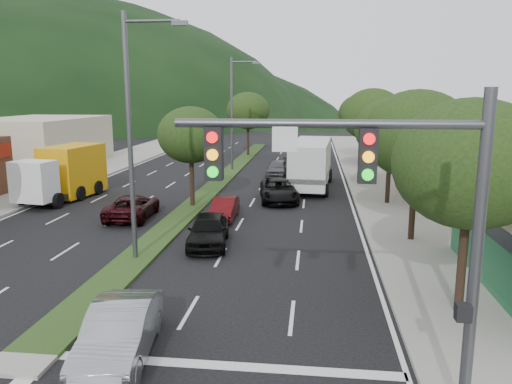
# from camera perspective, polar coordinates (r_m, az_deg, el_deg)

# --- Properties ---
(ground) EXTENTS (160.00, 160.00, 0.00)m
(ground) POSITION_cam_1_polar(r_m,az_deg,el_deg) (15.17, -24.44, -16.84)
(ground) COLOR black
(ground) RESTS_ON ground
(sidewalk_right) EXTENTS (5.00, 90.00, 0.15)m
(sidewalk_right) POSITION_cam_1_polar(r_m,az_deg,el_deg) (37.32, 14.45, 0.33)
(sidewalk_right) COLOR gray
(sidewalk_right) RESTS_ON ground
(sidewalk_left) EXTENTS (6.00, 90.00, 0.15)m
(sidewalk_left) POSITION_cam_1_polar(r_m,az_deg,el_deg) (42.21, -22.30, 1.07)
(sidewalk_left) COLOR gray
(sidewalk_left) RESTS_ON ground
(median) EXTENTS (1.60, 56.00, 0.12)m
(median) POSITION_cam_1_polar(r_m,az_deg,el_deg) (40.60, -3.89, 1.50)
(median) COLOR #213814
(median) RESTS_ON ground
(traffic_signal) EXTENTS (6.12, 0.40, 7.00)m
(traffic_signal) POSITION_cam_1_polar(r_m,az_deg,el_deg) (10.18, 15.86, -1.91)
(traffic_signal) COLOR #47494C
(traffic_signal) RESTS_ON ground
(gas_canopy) EXTENTS (12.20, 8.20, 5.25)m
(gas_canopy) POSITION_cam_1_polar(r_m,az_deg,el_deg) (35.37, 26.02, 6.45)
(gas_canopy) COLOR silver
(gas_canopy) RESTS_ON ground
(bldg_left_far) EXTENTS (9.00, 14.00, 4.60)m
(bldg_left_far) POSITION_cam_1_polar(r_m,az_deg,el_deg) (52.65, -23.53, 5.28)
(bldg_left_far) COLOR beige
(bldg_left_far) RESTS_ON ground
(bldg_right_far) EXTENTS (10.00, 16.00, 5.20)m
(bldg_right_far) POSITION_cam_1_polar(r_m,az_deg,el_deg) (56.81, 19.10, 6.26)
(bldg_right_far) COLOR beige
(bldg_right_far) RESTS_ON ground
(tree_r_a) EXTENTS (4.60, 4.60, 6.63)m
(tree_r_a) POSITION_cam_1_polar(r_m,az_deg,el_deg) (16.15, 23.29, 2.96)
(tree_r_a) COLOR black
(tree_r_a) RESTS_ON sidewalk_right
(tree_r_b) EXTENTS (4.80, 4.80, 6.94)m
(tree_r_b) POSITION_cam_1_polar(r_m,az_deg,el_deg) (23.86, 17.94, 6.23)
(tree_r_b) COLOR black
(tree_r_b) RESTS_ON sidewalk_right
(tree_r_c) EXTENTS (4.40, 4.40, 6.48)m
(tree_r_c) POSITION_cam_1_polar(r_m,az_deg,el_deg) (31.74, 15.15, 6.96)
(tree_r_c) COLOR black
(tree_r_c) RESTS_ON sidewalk_right
(tree_r_d) EXTENTS (5.00, 5.00, 7.17)m
(tree_r_d) POSITION_cam_1_polar(r_m,az_deg,el_deg) (41.63, 13.20, 8.57)
(tree_r_d) COLOR black
(tree_r_d) RESTS_ON sidewalk_right
(tree_r_e) EXTENTS (4.60, 4.60, 6.71)m
(tree_r_e) POSITION_cam_1_polar(r_m,az_deg,el_deg) (51.58, 11.96, 8.75)
(tree_r_e) COLOR black
(tree_r_e) RESTS_ON sidewalk_right
(tree_med_near) EXTENTS (4.00, 4.00, 6.02)m
(tree_med_near) POSITION_cam_1_polar(r_m,az_deg,el_deg) (30.35, -7.46, 6.47)
(tree_med_near) COLOR black
(tree_med_near) RESTS_ON median
(tree_med_far) EXTENTS (4.80, 4.80, 6.94)m
(tree_med_far) POSITION_cam_1_polar(r_m,az_deg,el_deg) (55.85, -0.93, 9.27)
(tree_med_far) COLOR black
(tree_med_far) RESTS_ON median
(streetlight_near) EXTENTS (2.60, 0.25, 10.00)m
(streetlight_near) POSITION_cam_1_polar(r_m,az_deg,el_deg) (20.66, -13.76, 7.28)
(streetlight_near) COLOR #47494C
(streetlight_near) RESTS_ON ground
(streetlight_mid) EXTENTS (2.60, 0.25, 10.00)m
(streetlight_mid) POSITION_cam_1_polar(r_m,az_deg,el_deg) (44.93, -2.54, 9.53)
(streetlight_mid) COLOR #47494C
(streetlight_mid) RESTS_ON ground
(sedan_silver) EXTENTS (2.11, 4.63, 1.47)m
(sedan_silver) POSITION_cam_1_polar(r_m,az_deg,el_deg) (14.01, -15.30, -15.23)
(sedan_silver) COLOR gray
(sedan_silver) RESTS_ON ground
(suv_maroon) EXTENTS (2.47, 4.89, 1.33)m
(suv_maroon) POSITION_cam_1_polar(r_m,az_deg,el_deg) (28.77, -13.94, -1.62)
(suv_maroon) COLOR black
(suv_maroon) RESTS_ON ground
(car_queue_a) EXTENTS (2.23, 4.49, 1.47)m
(car_queue_a) POSITION_cam_1_polar(r_m,az_deg,el_deg) (22.97, -5.48, -4.37)
(car_queue_a) COLOR black
(car_queue_a) RESTS_ON ground
(car_queue_b) EXTENTS (2.09, 4.47, 1.26)m
(car_queue_b) POSITION_cam_1_polar(r_m,az_deg,el_deg) (37.16, 5.45, 1.46)
(car_queue_b) COLOR #48484D
(car_queue_b) RESTS_ON ground
(car_queue_c) EXTENTS (1.31, 3.63, 1.19)m
(car_queue_c) POSITION_cam_1_polar(r_m,az_deg,el_deg) (27.79, -3.64, -1.90)
(car_queue_c) COLOR #4F0D0F
(car_queue_c) RESTS_ON ground
(car_queue_d) EXTENTS (3.00, 5.32, 1.40)m
(car_queue_d) POSITION_cam_1_polar(r_m,az_deg,el_deg) (32.30, 2.64, 0.16)
(car_queue_d) COLOR black
(car_queue_d) RESTS_ON ground
(car_queue_e) EXTENTS (1.80, 4.11, 1.38)m
(car_queue_e) POSITION_cam_1_polar(r_m,az_deg,el_deg) (42.20, 2.43, 2.75)
(car_queue_e) COLOR #4D4E52
(car_queue_e) RESTS_ON ground
(car_queue_f) EXTENTS (2.52, 5.09, 1.42)m
(car_queue_f) POSITION_cam_1_polar(r_m,az_deg,el_deg) (47.07, 4.41, 3.63)
(car_queue_f) COLOR black
(car_queue_f) RESTS_ON ground
(box_truck) EXTENTS (3.45, 7.28, 3.46)m
(box_truck) POSITION_cam_1_polar(r_m,az_deg,el_deg) (35.22, -20.93, 1.89)
(box_truck) COLOR white
(box_truck) RESTS_ON ground
(motorhome) EXTENTS (3.37, 9.19, 3.47)m
(motorhome) POSITION_cam_1_polar(r_m,az_deg,el_deg) (37.01, 6.32, 3.31)
(motorhome) COLOR silver
(motorhome) RESTS_ON ground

